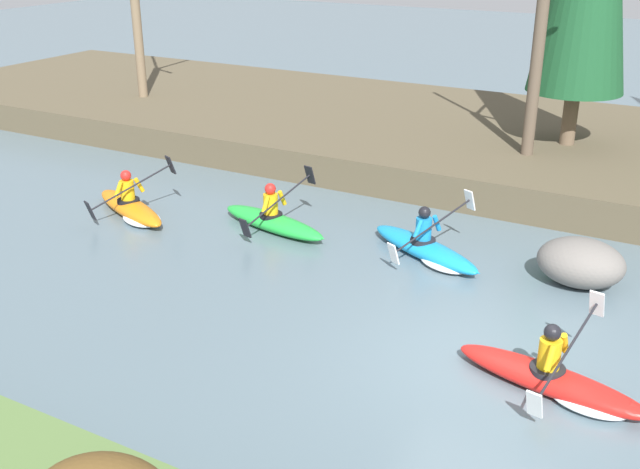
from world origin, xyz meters
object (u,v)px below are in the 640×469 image
at_px(kayaker_middle, 429,249).
at_px(kayaker_far_back, 132,208).
at_px(kayaker_trailing, 274,220).
at_px(boulder_midstream, 581,262).
at_px(kayaker_lead, 558,381).

relative_size(kayaker_middle, kayaker_far_back, 0.99).
bearing_deg(kayaker_trailing, kayaker_far_back, -153.03).
xyz_separation_m(kayaker_trailing, boulder_midstream, (6.02, 0.46, 0.20)).
bearing_deg(kayaker_trailing, kayaker_lead, -13.28).
distance_m(kayaker_middle, boulder_midstream, 2.72).
height_order(kayaker_middle, boulder_midstream, kayaker_middle).
relative_size(kayaker_middle, kayaker_trailing, 0.97).
distance_m(kayaker_lead, kayaker_trailing, 7.14).
bearing_deg(boulder_midstream, kayaker_lead, -83.16).
relative_size(kayaker_lead, kayaker_trailing, 1.00).
xyz_separation_m(kayaker_lead, kayaker_trailing, (-6.44, 3.08, 0.02)).
bearing_deg(kayaker_trailing, boulder_midstream, 16.60).
relative_size(kayaker_lead, boulder_midstream, 1.86).
height_order(kayaker_trailing, boulder_midstream, kayaker_trailing).
xyz_separation_m(kayaker_trailing, kayaker_far_back, (-3.09, -0.81, -0.02)).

